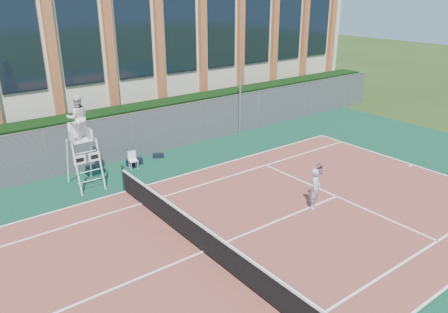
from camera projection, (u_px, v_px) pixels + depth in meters
ground at (203, 252)px, 13.58m from camera, size 120.00×120.00×0.00m
apron at (186, 239)px, 14.32m from camera, size 36.00×20.00×0.01m
tennis_court at (203, 252)px, 13.57m from camera, size 23.77×10.97×0.02m
tennis_net at (203, 237)px, 13.39m from camera, size 0.10×11.30×1.10m
fence at (92, 145)px, 19.72m from camera, size 40.00×0.06×2.20m
hedge at (82, 138)px, 20.61m from camera, size 40.00×1.40×2.20m
building at (26, 54)px, 25.42m from camera, size 45.00×10.60×8.22m
steel_pole at (240, 101)px, 24.23m from camera, size 0.12×0.12×3.75m
umpire_chair at (78, 120)px, 17.21m from camera, size 1.09×1.67×3.89m
plastic_chair at (133, 158)px, 19.81m from camera, size 0.43×0.43×0.81m
sports_bag_near at (134, 162)px, 20.28m from camera, size 0.73×0.32×0.31m
sports_bag_far at (158, 155)px, 21.19m from camera, size 0.58×0.44×0.21m
tennis_player at (315, 188)px, 16.05m from camera, size 0.94×0.72×1.58m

